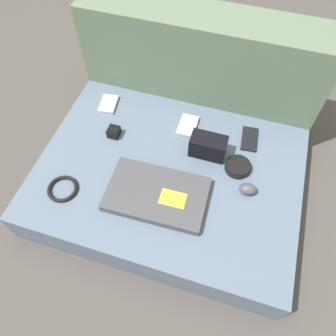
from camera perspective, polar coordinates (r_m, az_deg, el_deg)
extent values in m
plane|color=#4C4742|center=(1.35, 0.00, -3.97)|extent=(8.00, 8.00, 0.00)
cube|color=slate|center=(1.28, 0.00, -2.33)|extent=(0.98, 0.72, 0.15)
cube|color=#60755B|center=(1.44, 5.73, 16.58)|extent=(0.98, 0.20, 0.50)
cube|color=#47474C|center=(1.15, -1.95, -4.58)|extent=(0.36, 0.23, 0.03)
cube|color=yellow|center=(1.12, 0.86, -5.37)|extent=(0.09, 0.06, 0.00)
ellipsoid|color=#4C4C51|center=(1.19, 13.77, -3.46)|extent=(0.07, 0.05, 0.04)
cylinder|color=black|center=(1.24, 12.05, 0.13)|extent=(0.10, 0.10, 0.02)
cylinder|color=black|center=(1.23, 12.16, 0.47)|extent=(0.09, 0.09, 0.01)
cube|color=#B7B7BC|center=(1.45, -10.34, 10.90)|extent=(0.08, 0.11, 0.01)
cube|color=#B7B7BC|center=(1.34, 3.46, 7.37)|extent=(0.07, 0.11, 0.01)
cube|color=black|center=(1.34, 14.01, 4.92)|extent=(0.07, 0.12, 0.01)
cube|color=black|center=(1.24, 6.99, 3.79)|extent=(0.14, 0.07, 0.09)
cube|color=black|center=(1.32, -9.42, 6.21)|extent=(0.04, 0.05, 0.04)
torus|color=black|center=(1.23, -17.86, -3.45)|extent=(0.11, 0.11, 0.01)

